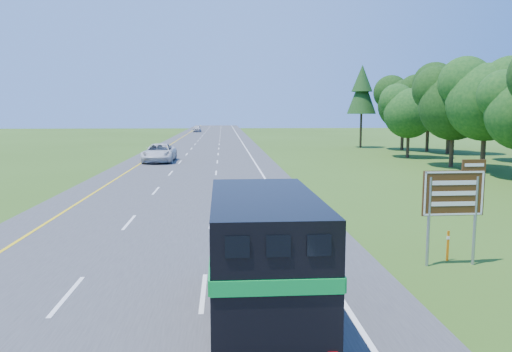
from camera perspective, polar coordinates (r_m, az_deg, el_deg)
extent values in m
cube|color=#38383A|center=(52.53, -6.41, 1.91)|extent=(15.00, 260.00, 0.04)
cube|color=yellow|center=(53.06, -12.35, 1.87)|extent=(0.15, 260.00, 0.01)
cube|color=white|center=(52.56, -0.40, 1.99)|extent=(0.15, 260.00, 0.01)
cylinder|color=black|center=(14.57, -4.03, -10.40)|extent=(0.32, 0.98, 0.98)
cylinder|color=black|center=(14.69, 3.40, -10.25)|extent=(0.32, 0.98, 0.98)
cylinder|color=black|center=(10.58, -3.97, -17.47)|extent=(0.32, 0.98, 0.98)
cylinder|color=black|center=(10.74, 6.52, -17.10)|extent=(0.32, 0.98, 0.98)
cube|color=black|center=(11.88, 0.65, -14.02)|extent=(2.18, 7.13, 0.25)
cube|color=black|center=(14.22, -0.27, -6.32)|extent=(2.19, 1.61, 1.69)
cube|color=black|center=(14.92, -0.49, -3.91)|extent=(1.96, 0.06, 0.53)
cube|color=black|center=(10.86, 0.94, -8.59)|extent=(2.25, 5.17, 2.45)
cube|color=#079131|center=(8.37, 2.55, -12.65)|extent=(2.22, 0.05, 0.27)
cube|color=#079131|center=(10.79, -5.11, -8.05)|extent=(0.07, 5.16, 0.27)
cube|color=#079131|center=(10.99, 6.87, -7.80)|extent=(0.07, 5.16, 0.27)
cube|color=black|center=(8.10, -2.16, -8.12)|extent=(0.40, 0.04, 0.36)
cube|color=black|center=(8.15, 2.58, -8.02)|extent=(0.40, 0.04, 0.36)
cube|color=black|center=(8.26, 7.23, -7.88)|extent=(0.40, 0.04, 0.36)
imported|color=silver|center=(50.21, -11.00, 2.61)|extent=(2.96, 6.40, 1.78)
imported|color=#B8B8BF|center=(123.51, -6.74, 5.39)|extent=(1.88, 4.58, 1.56)
cylinder|color=gray|center=(16.97, 19.13, -4.98)|extent=(0.10, 0.10, 2.92)
cylinder|color=gray|center=(17.67, 23.75, -4.73)|extent=(0.10, 0.10, 2.92)
cube|color=#46260F|center=(17.14, 21.63, -1.83)|extent=(2.04, 0.11, 1.46)
cube|color=#46260F|center=(17.33, 23.64, 1.18)|extent=(0.78, 0.08, 0.35)
cube|color=white|center=(17.11, 21.68, -1.85)|extent=(1.95, 0.06, 1.40)
cube|color=orange|center=(18.04, 21.07, -7.45)|extent=(0.07, 0.04, 1.02)
cube|color=white|center=(17.97, 21.11, -6.59)|extent=(0.08, 0.05, 0.11)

